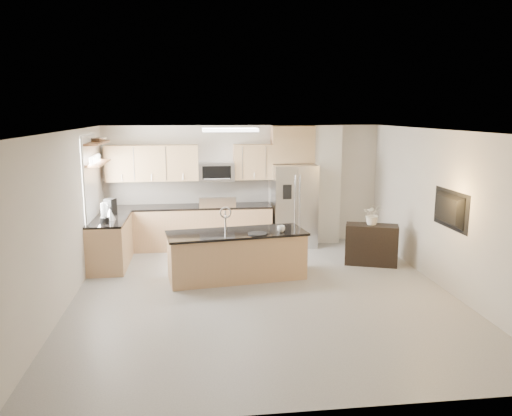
{
  "coord_description": "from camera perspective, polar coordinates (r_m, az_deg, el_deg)",
  "views": [
    {
      "loc": [
        -1.05,
        -7.57,
        2.88
      ],
      "look_at": [
        0.04,
        1.3,
        1.16
      ],
      "focal_mm": 35.0,
      "sensor_mm": 36.0,
      "label": 1
    }
  ],
  "objects": [
    {
      "name": "window",
      "position": [
        9.69,
        -18.44,
        3.06
      ],
      "size": [
        0.04,
        1.15,
        1.65
      ],
      "color": "white",
      "rests_on": "wall_left"
    },
    {
      "name": "wall_left",
      "position": [
        7.98,
        -21.01,
        -1.25
      ],
      "size": [
        0.02,
        6.5,
        2.6
      ],
      "primitive_type": "cube",
      "color": "beige",
      "rests_on": "floor"
    },
    {
      "name": "blender",
      "position": [
        9.3,
        -16.93,
        -0.71
      ],
      "size": [
        0.16,
        0.16,
        0.37
      ],
      "color": "black",
      "rests_on": "left_counter"
    },
    {
      "name": "microwave",
      "position": [
        10.7,
        -4.56,
        4.17
      ],
      "size": [
        0.76,
        0.4,
        0.4
      ],
      "color": "silver",
      "rests_on": "upper_cabinets"
    },
    {
      "name": "island",
      "position": [
        8.78,
        -2.22,
        -5.38
      ],
      "size": [
        2.5,
        1.19,
        1.26
      ],
      "rotation": [
        0.0,
        0.0,
        0.14
      ],
      "color": "tan",
      "rests_on": "floor"
    },
    {
      "name": "coffee_maker",
      "position": [
        10.05,
        -16.3,
        0.1
      ],
      "size": [
        0.23,
        0.25,
        0.31
      ],
      "color": "black",
      "rests_on": "left_counter"
    },
    {
      "name": "ceiling",
      "position": [
        7.65,
        0.9,
        8.82
      ],
      "size": [
        6.0,
        6.5,
        0.02
      ],
      "primitive_type": "cube",
      "color": "silver",
      "rests_on": "wall_back"
    },
    {
      "name": "kettle",
      "position": [
        9.57,
        -16.34,
        -0.67
      ],
      "size": [
        0.2,
        0.2,
        0.25
      ],
      "color": "silver",
      "rests_on": "left_counter"
    },
    {
      "name": "cup",
      "position": [
        8.66,
        2.88,
        -2.4
      ],
      "size": [
        0.15,
        0.15,
        0.11
      ],
      "primitive_type": "imported",
      "rotation": [
        0.0,
        0.0,
        -0.1
      ],
      "color": "white",
      "rests_on": "island"
    },
    {
      "name": "shelf_lower",
      "position": [
        9.73,
        -17.7,
        4.92
      ],
      "size": [
        0.3,
        1.2,
        0.04
      ],
      "primitive_type": "cube",
      "color": "#96633C",
      "rests_on": "wall_left"
    },
    {
      "name": "bowl",
      "position": [
        9.9,
        -17.64,
        7.54
      ],
      "size": [
        0.5,
        0.5,
        0.09
      ],
      "primitive_type": "imported",
      "rotation": [
        0.0,
        0.0,
        -0.4
      ],
      "color": "silver",
      "rests_on": "shelf_upper"
    },
    {
      "name": "floor",
      "position": [
        8.17,
        0.84,
        -9.73
      ],
      "size": [
        6.5,
        6.5,
        0.0
      ],
      "primitive_type": "plane",
      "color": "#A7A69F",
      "rests_on": "ground"
    },
    {
      "name": "ceiling_fixture",
      "position": [
        9.2,
        -2.99,
        8.91
      ],
      "size": [
        1.0,
        0.5,
        0.06
      ],
      "primitive_type": "cube",
      "color": "white",
      "rests_on": "ceiling"
    },
    {
      "name": "partition_column",
      "position": [
        11.16,
        7.97,
        2.67
      ],
      "size": [
        0.6,
        0.3,
        2.6
      ],
      "primitive_type": "cube",
      "color": "beige",
      "rests_on": "floor"
    },
    {
      "name": "flower_vase",
      "position": [
        9.67,
        13.24,
        -0.11
      ],
      "size": [
        0.66,
        0.61,
        0.6
      ],
      "primitive_type": "imported",
      "rotation": [
        0.0,
        0.0,
        -0.29
      ],
      "color": "white",
      "rests_on": "credenza"
    },
    {
      "name": "credenza",
      "position": [
        9.8,
        13.05,
        -4.1
      ],
      "size": [
        1.05,
        0.71,
        0.78
      ],
      "primitive_type": "cube",
      "rotation": [
        0.0,
        0.0,
        -0.34
      ],
      "color": "black",
      "rests_on": "floor"
    },
    {
      "name": "wall_front",
      "position": [
        4.72,
        6.34,
        -8.72
      ],
      "size": [
        6.0,
        0.02,
        2.6
      ],
      "primitive_type": "cube",
      "color": "beige",
      "rests_on": "floor"
    },
    {
      "name": "refrigerator",
      "position": [
        10.84,
        4.34,
        0.31
      ],
      "size": [
        0.92,
        0.78,
        1.78
      ],
      "color": "silver",
      "rests_on": "floor"
    },
    {
      "name": "back_counter",
      "position": [
        10.77,
        -7.77,
        -2.1
      ],
      "size": [
        3.55,
        0.66,
        1.44
      ],
      "color": "tan",
      "rests_on": "floor"
    },
    {
      "name": "wall_right",
      "position": [
        8.73,
        20.77,
        -0.23
      ],
      "size": [
        0.02,
        6.5,
        2.6
      ],
      "primitive_type": "cube",
      "color": "beige",
      "rests_on": "floor"
    },
    {
      "name": "range",
      "position": [
        10.77,
        -4.44,
        -2.03
      ],
      "size": [
        0.76,
        0.64,
        1.14
      ],
      "color": "black",
      "rests_on": "floor"
    },
    {
      "name": "platter",
      "position": [
        8.51,
        0.19,
        -2.94
      ],
      "size": [
        0.43,
        0.43,
        0.02
      ],
      "primitive_type": "cylinder",
      "rotation": [
        0.0,
        0.0,
        -0.34
      ],
      "color": "black",
      "rests_on": "island"
    },
    {
      "name": "upper_cabinets",
      "position": [
        10.71,
        -8.36,
        5.15
      ],
      "size": [
        3.5,
        0.33,
        0.75
      ],
      "color": "tan",
      "rests_on": "wall_back"
    },
    {
      "name": "wall_back",
      "position": [
        10.99,
        -1.45,
        2.64
      ],
      "size": [
        6.0,
        0.02,
        2.6
      ],
      "primitive_type": "cube",
      "color": "beige",
      "rests_on": "floor"
    },
    {
      "name": "television",
      "position": [
        8.51,
        20.88,
        -0.17
      ],
      "size": [
        0.14,
        1.08,
        0.62
      ],
      "primitive_type": "imported",
      "rotation": [
        0.0,
        0.0,
        1.57
      ],
      "color": "black",
      "rests_on": "wall_right"
    },
    {
      "name": "shelf_upper",
      "position": [
        9.71,
        -17.82,
        7.09
      ],
      "size": [
        0.3,
        1.2,
        0.04
      ],
      "primitive_type": "cube",
      "color": "#96633C",
      "rests_on": "wall_left"
    },
    {
      "name": "left_counter",
      "position": [
        9.86,
        -16.3,
        -3.74
      ],
      "size": [
        0.66,
        1.5,
        0.92
      ],
      "color": "tan",
      "rests_on": "floor"
    }
  ]
}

